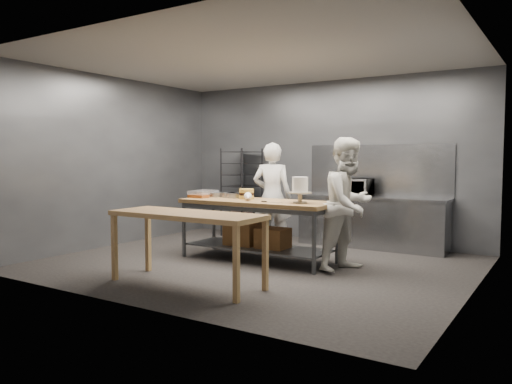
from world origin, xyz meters
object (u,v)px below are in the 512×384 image
frosted_cake_stand (300,187)px  speed_rack (242,193)px  microwave (356,187)px  chef_behind (272,197)px  layer_cake (246,194)px  work_table (257,223)px  near_counter (186,220)px  chef_right (349,204)px

frosted_cake_stand → speed_rack: bearing=140.1°
microwave → frosted_cake_stand: frosted_cake_stand is taller
chef_behind → layer_cake: chef_behind is taller
work_table → microwave: size_ratio=4.43×
speed_rack → frosted_cake_stand: 3.04m
near_counter → layer_cake: 1.88m
chef_right → frosted_cake_stand: 0.73m
near_counter → frosted_cake_stand: size_ratio=5.33×
work_table → near_counter: size_ratio=1.20×
chef_behind → chef_right: chef_right is taller
chef_behind → frosted_cake_stand: 1.35m
layer_cake → speed_rack: bearing=126.1°
work_table → frosted_cake_stand: bearing=-4.9°
speed_rack → frosted_cake_stand: size_ratio=4.67×
chef_right → layer_cake: 1.71m
work_table → layer_cake: layer_cake is taller
chef_right → frosted_cake_stand: chef_right is taller
chef_behind → chef_right: 1.81m
chef_right → frosted_cake_stand: size_ratio=4.93×
chef_behind → speed_rack: bearing=-54.7°
near_counter → chef_behind: chef_behind is taller
work_table → chef_right: bearing=4.0°
microwave → frosted_cake_stand: (-0.06, -2.02, 0.10)m
layer_cake → near_counter: bearing=-79.6°
work_table → near_counter: (0.08, -1.73, 0.24)m
speed_rack → chef_right: chef_right is taller
frosted_cake_stand → layer_cake: 1.06m
chef_right → frosted_cake_stand: (-0.67, -0.17, 0.23)m
chef_behind → chef_right: size_ratio=0.98×
near_counter → microwave: (0.76, 3.69, 0.24)m
work_table → chef_behind: size_ratio=1.32×
work_table → layer_cake: 0.51m
frosted_cake_stand → layer_cake: frosted_cake_stand is taller
speed_rack → frosted_cake_stand: (2.32, -1.94, 0.29)m
speed_rack → microwave: speed_rack is taller
speed_rack → near_counter: bearing=-65.7°
speed_rack → chef_behind: size_ratio=0.96×
chef_behind → layer_cake: size_ratio=7.86×
microwave → layer_cake: bearing=-120.6°
layer_cake → chef_behind: bearing=86.1°
chef_behind → frosted_cake_stand: chef_behind is taller
work_table → chef_right: (1.44, 0.10, 0.35)m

